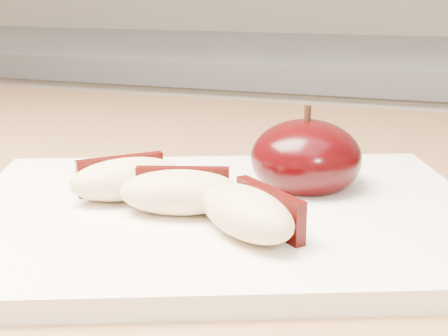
% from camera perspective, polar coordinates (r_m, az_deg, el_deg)
% --- Properties ---
extents(back_cabinet, '(2.40, 0.62, 0.94)m').
position_cam_1_polar(back_cabinet, '(1.31, 15.69, -10.47)').
color(back_cabinet, silver).
rests_on(back_cabinet, ground).
extents(cutting_board, '(0.39, 0.34, 0.01)m').
position_cam_1_polar(cutting_board, '(0.40, 0.00, -4.33)').
color(cutting_board, white).
rests_on(cutting_board, island_counter).
extents(apple_half, '(0.09, 0.09, 0.06)m').
position_cam_1_polar(apple_half, '(0.44, 7.49, 0.89)').
color(apple_half, black).
rests_on(apple_half, cutting_board).
extents(apple_wedge_a, '(0.08, 0.08, 0.03)m').
position_cam_1_polar(apple_wedge_a, '(0.41, -8.93, -0.94)').
color(apple_wedge_a, beige).
rests_on(apple_wedge_a, cutting_board).
extents(apple_wedge_b, '(0.08, 0.06, 0.03)m').
position_cam_1_polar(apple_wedge_b, '(0.38, -3.98, -2.16)').
color(apple_wedge_b, beige).
rests_on(apple_wedge_b, cutting_board).
extents(apple_wedge_c, '(0.08, 0.08, 0.03)m').
position_cam_1_polar(apple_wedge_c, '(0.35, 2.30, -4.06)').
color(apple_wedge_c, beige).
rests_on(apple_wedge_c, cutting_board).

